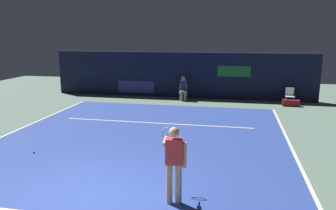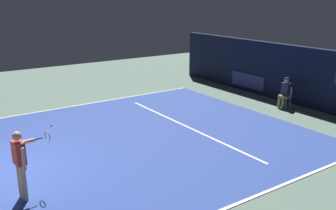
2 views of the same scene
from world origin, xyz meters
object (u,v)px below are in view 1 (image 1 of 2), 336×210
(tennis_player, at_px, (174,160))
(equipment_bag, at_px, (291,103))
(line_judge_on_chair, at_px, (183,88))
(tennis_ball, at_px, (34,152))
(courtside_chair_near, at_px, (290,95))

(tennis_player, height_order, equipment_bag, tennis_player)
(tennis_player, distance_m, equipment_bag, 11.76)
(line_judge_on_chair, xyz_separation_m, tennis_ball, (-3.22, -9.24, -0.64))
(courtside_chair_near, relative_size, tennis_ball, 12.94)
(line_judge_on_chair, relative_size, equipment_bag, 1.57)
(tennis_player, relative_size, tennis_ball, 25.44)
(courtside_chair_near, height_order, tennis_ball, courtside_chair_near)
(tennis_ball, bearing_deg, line_judge_on_chair, 70.77)
(tennis_ball, distance_m, equipment_bag, 12.52)
(tennis_player, bearing_deg, courtside_chair_near, 70.59)
(courtside_chair_near, relative_size, equipment_bag, 1.05)
(equipment_bag, bearing_deg, tennis_ball, -133.91)
(tennis_player, xyz_separation_m, line_judge_on_chair, (-1.59, 11.40, -0.30))
(tennis_player, height_order, line_judge_on_chair, tennis_player)
(equipment_bag, bearing_deg, line_judge_on_chair, 177.11)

